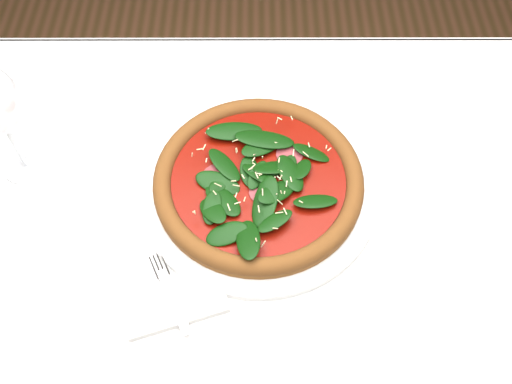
{
  "coord_description": "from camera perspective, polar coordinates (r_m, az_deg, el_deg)",
  "views": [
    {
      "loc": [
        0.04,
        -0.47,
        1.52
      ],
      "look_at": [
        0.04,
        0.03,
        0.77
      ],
      "focal_mm": 40.0,
      "sensor_mm": 36.0,
      "label": 1
    }
  ],
  "objects": [
    {
      "name": "pizza",
      "position": [
        0.9,
        0.25,
        1.37
      ],
      "size": [
        0.37,
        0.37,
        0.04
      ],
      "rotation": [
        0.0,
        0.0,
        -0.12
      ],
      "color": "#975E24",
      "rests_on": "plate"
    },
    {
      "name": "ground",
      "position": [
        1.59,
        -1.54,
        -16.17
      ],
      "size": [
        6.0,
        6.0,
        0.0
      ],
      "primitive_type": "plane",
      "color": "brown",
      "rests_on": "ground"
    },
    {
      "name": "fork",
      "position": [
        0.84,
        -8.78,
        -9.37
      ],
      "size": [
        0.07,
        0.13,
        0.0
      ],
      "rotation": [
        0.0,
        0.0,
        0.44
      ],
      "color": "silver",
      "rests_on": "napkin"
    },
    {
      "name": "plate",
      "position": [
        0.92,
        0.24,
        0.59
      ],
      "size": [
        0.39,
        0.39,
        0.02
      ],
      "color": "silver",
      "rests_on": "dining_table"
    },
    {
      "name": "napkin",
      "position": [
        0.84,
        -8.13,
        -10.99
      ],
      "size": [
        0.16,
        0.11,
        0.01
      ],
      "primitive_type": "cube",
      "rotation": [
        0.0,
        0.0,
        0.31
      ],
      "color": "silver",
      "rests_on": "dining_table"
    },
    {
      "name": "dining_table",
      "position": [
        0.99,
        -2.38,
        -5.1
      ],
      "size": [
        1.21,
        0.81,
        0.75
      ],
      "color": "silver",
      "rests_on": "ground"
    }
  ]
}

